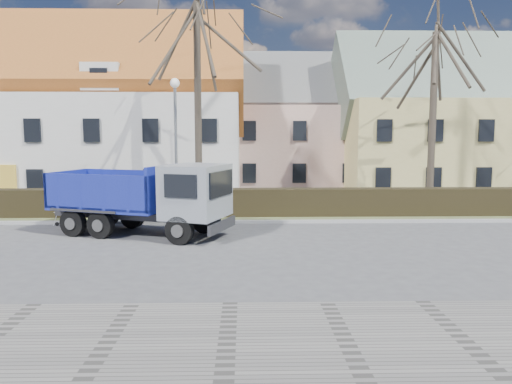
{
  "coord_description": "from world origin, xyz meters",
  "views": [
    {
      "loc": [
        0.33,
        -17.07,
        3.94
      ],
      "look_at": [
        0.8,
        2.73,
        1.6
      ],
      "focal_mm": 35.0,
      "sensor_mm": 36.0,
      "label": 1
    }
  ],
  "objects_px": {
    "cart_frame": "(56,218)",
    "parked_car_a": "(85,193)",
    "streetlight": "(176,147)",
    "dump_truck": "(135,198)"
  },
  "relations": [
    {
      "from": "cart_frame",
      "to": "parked_car_a",
      "type": "xyz_separation_m",
      "value": [
        -0.62,
        5.94,
        0.35
      ]
    },
    {
      "from": "cart_frame",
      "to": "parked_car_a",
      "type": "height_order",
      "value": "parked_car_a"
    },
    {
      "from": "streetlight",
      "to": "cart_frame",
      "type": "height_order",
      "value": "streetlight"
    },
    {
      "from": "streetlight",
      "to": "cart_frame",
      "type": "xyz_separation_m",
      "value": [
        -4.79,
        -2.9,
        -2.96
      ]
    },
    {
      "from": "streetlight",
      "to": "parked_car_a",
      "type": "distance_m",
      "value": 6.73
    },
    {
      "from": "cart_frame",
      "to": "streetlight",
      "type": "bearing_deg",
      "value": 31.2
    },
    {
      "from": "dump_truck",
      "to": "parked_car_a",
      "type": "relative_size",
      "value": 1.78
    },
    {
      "from": "streetlight",
      "to": "dump_truck",
      "type": "bearing_deg",
      "value": -101.73
    },
    {
      "from": "streetlight",
      "to": "cart_frame",
      "type": "bearing_deg",
      "value": -148.8
    },
    {
      "from": "dump_truck",
      "to": "parked_car_a",
      "type": "bearing_deg",
      "value": 139.44
    }
  ]
}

